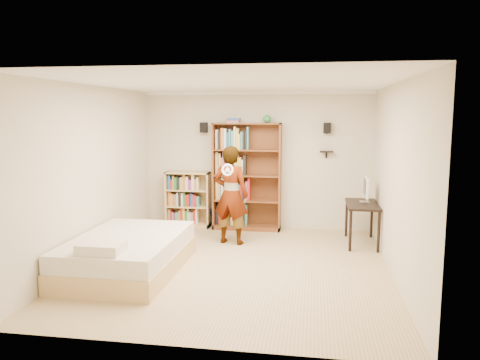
% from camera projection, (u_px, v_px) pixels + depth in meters
% --- Properties ---
extents(ground, '(4.50, 5.00, 0.01)m').
position_uv_depth(ground, '(236.00, 266.00, 7.00)').
color(ground, tan).
rests_on(ground, ground).
extents(room_shell, '(4.52, 5.02, 2.71)m').
position_uv_depth(room_shell, '(236.00, 149.00, 6.76)').
color(room_shell, beige).
rests_on(room_shell, ground).
extents(crown_molding, '(4.50, 5.00, 0.06)m').
position_uv_depth(crown_molding, '(236.00, 85.00, 6.63)').
color(crown_molding, white).
rests_on(crown_molding, room_shell).
extents(speaker_left, '(0.14, 0.12, 0.20)m').
position_uv_depth(speaker_left, '(204.00, 127.00, 9.23)').
color(speaker_left, black).
rests_on(speaker_left, room_shell).
extents(speaker_right, '(0.14, 0.12, 0.20)m').
position_uv_depth(speaker_right, '(327.00, 128.00, 8.86)').
color(speaker_right, black).
rests_on(speaker_right, room_shell).
extents(wall_shelf, '(0.25, 0.16, 0.02)m').
position_uv_depth(wall_shelf, '(326.00, 152.00, 8.93)').
color(wall_shelf, black).
rests_on(wall_shelf, room_shell).
extents(tall_bookshelf, '(1.32, 0.39, 2.09)m').
position_uv_depth(tall_bookshelf, '(247.00, 177.00, 9.14)').
color(tall_bookshelf, brown).
rests_on(tall_bookshelf, ground).
extents(low_bookshelf, '(0.89, 0.33, 1.11)m').
position_uv_depth(low_bookshelf, '(188.00, 199.00, 9.42)').
color(low_bookshelf, '#D9B775').
rests_on(low_bookshelf, ground).
extents(computer_desk, '(0.53, 1.06, 0.72)m').
position_uv_depth(computer_desk, '(362.00, 224.00, 8.17)').
color(computer_desk, black).
rests_on(computer_desk, ground).
extents(imac, '(0.14, 0.45, 0.45)m').
position_uv_depth(imac, '(365.00, 190.00, 8.21)').
color(imac, white).
rests_on(imac, computer_desk).
extents(daybed, '(1.44, 2.21, 0.65)m').
position_uv_depth(daybed, '(128.00, 249.00, 6.74)').
color(daybed, beige).
rests_on(daybed, ground).
extents(person, '(0.70, 0.53, 1.73)m').
position_uv_depth(person, '(231.00, 195.00, 8.14)').
color(person, black).
rests_on(person, ground).
extents(wii_wheel, '(0.21, 0.08, 0.21)m').
position_uv_depth(wii_wheel, '(228.00, 170.00, 7.76)').
color(wii_wheel, white).
rests_on(wii_wheel, person).
extents(navy_bag, '(0.36, 0.31, 0.42)m').
position_uv_depth(navy_bag, '(219.00, 217.00, 9.39)').
color(navy_bag, black).
rests_on(navy_bag, ground).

